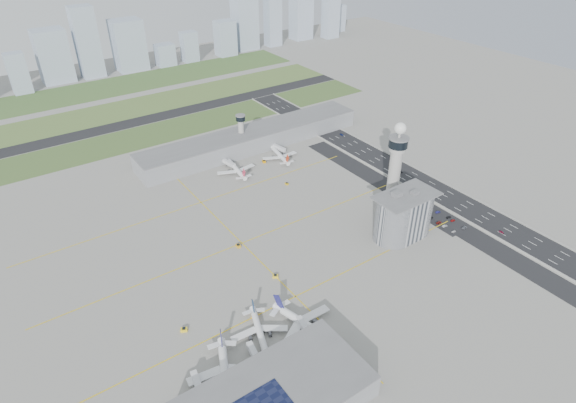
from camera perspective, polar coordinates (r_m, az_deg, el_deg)
ground at (r=312.78m, az=3.68°, el=-5.15°), size 1000.00×1000.00×0.00m
grass_strip_0 at (r=478.25m, az=-15.27°, el=7.83°), size 480.00×50.00×0.08m
grass_strip_1 at (r=544.82m, az=-18.23°, el=10.39°), size 480.00×60.00×0.08m
grass_strip_2 at (r=617.96m, az=-20.70°, el=12.48°), size 480.00×70.00×0.08m
runway at (r=510.79m, az=-16.82°, el=9.18°), size 480.00×22.00×0.10m
highway at (r=383.70m, az=17.35°, el=1.08°), size 28.00×500.00×0.10m
barrier_left at (r=373.61m, az=15.99°, el=0.52°), size 0.60×500.00×1.20m
barrier_right at (r=393.49m, az=18.67°, el=1.74°), size 0.60×500.00×1.20m
landside_road at (r=361.25m, az=16.00°, el=-0.77°), size 18.00×260.00×0.08m
parking_lot at (r=353.98m, az=17.23°, el=-1.75°), size 20.00×44.00×0.10m
taxiway_line_h_0 at (r=276.13m, az=0.89°, el=-11.19°), size 260.00×0.60×0.01m
taxiway_line_h_1 at (r=315.01m, az=-5.49°, el=-4.94°), size 260.00×0.60×0.01m
taxiway_line_h_2 at (r=359.74m, az=-10.28°, el=-0.10°), size 260.00×0.60×0.01m
taxiway_line_v at (r=315.01m, az=-5.49°, el=-4.94°), size 0.60×260.00×0.01m
control_tower at (r=341.55m, az=12.65°, el=4.54°), size 14.00×14.00×64.50m
secondary_tower at (r=425.80m, az=-5.58°, el=8.53°), size 8.60×8.60×31.90m
admin_building at (r=321.48m, az=13.54°, el=-1.60°), size 42.00×24.00×33.50m
terminal_pier at (r=433.19m, az=-4.22°, el=7.45°), size 210.00×32.00×15.80m
near_terminal at (r=225.33m, az=-1.53°, el=-22.41°), size 84.00×42.00×13.00m
airplane_near_a at (r=236.61m, az=-7.53°, el=-19.30°), size 49.40×52.63×11.72m
airplane_near_b at (r=252.65m, az=-3.39°, el=-14.91°), size 40.17×43.44×9.94m
airplane_near_c at (r=254.84m, az=2.17°, el=-13.99°), size 46.53×51.07×12.04m
airplane_far_a at (r=393.50m, az=-6.22°, el=4.20°), size 37.33×42.33×10.78m
airplane_far_b at (r=413.26m, az=-1.02°, el=5.82°), size 37.88×42.36×10.42m
jet_bridge_near_0 at (r=233.06m, az=-10.14°, el=-21.99°), size 5.39×14.31×5.70m
jet_bridge_near_1 at (r=240.58m, az=-3.38°, el=-18.94°), size 5.39×14.31×5.70m
jet_bridge_near_2 at (r=251.47m, az=2.66°, el=-15.90°), size 5.39×14.31×5.70m
jet_bridge_far_0 at (r=406.65m, az=-7.61°, el=4.68°), size 5.39×14.31×5.70m
jet_bridge_far_1 at (r=428.72m, az=-1.70°, el=6.50°), size 5.39×14.31×5.70m
tug_0 at (r=263.27m, az=-12.23°, el=-14.60°), size 4.18×3.71×2.02m
tug_1 at (r=265.06m, az=-3.98°, el=-13.30°), size 4.41×4.00×2.12m
tug_2 at (r=287.47m, az=-1.51°, el=-8.82°), size 4.16×3.81×2.00m
tug_3 at (r=311.59m, az=-5.92°, el=-5.21°), size 2.57×3.60×2.03m
tug_4 at (r=375.73m, az=-0.15°, el=2.14°), size 2.03×2.89×1.64m
tug_5 at (r=408.63m, az=-2.87°, el=4.80°), size 3.49×4.21×2.10m
car_lot_0 at (r=341.68m, az=19.04°, el=-3.37°), size 3.33×1.48×1.11m
car_lot_1 at (r=345.16m, az=18.08°, el=-2.75°), size 4.08×1.86×1.30m
car_lot_2 at (r=347.34m, az=17.45°, el=-2.39°), size 4.38×2.05×1.21m
car_lot_3 at (r=350.59m, az=16.50°, el=-1.85°), size 4.49×1.90×1.29m
car_lot_4 at (r=355.56m, az=15.47°, el=-1.16°), size 3.36×1.63×1.10m
car_lot_5 at (r=358.08m, az=14.91°, el=-0.80°), size 3.79×1.64×1.21m
car_lot_6 at (r=347.76m, az=20.17°, el=-2.91°), size 4.95×2.75×1.31m
car_lot_7 at (r=352.70m, az=18.96°, el=-2.13°), size 3.90×1.78×1.11m
car_lot_8 at (r=355.04m, az=18.51°, el=-1.78°), size 3.86×1.83×1.27m
car_lot_9 at (r=358.46m, az=17.35°, el=-1.19°), size 4.05×1.78×1.29m
car_lot_10 at (r=361.81m, az=16.42°, el=-0.68°), size 4.76×2.24×1.32m
car_lot_11 at (r=365.35m, az=15.59°, el=-0.19°), size 4.62×2.43×1.28m
car_hw_0 at (r=352.77m, az=23.97°, el=-3.33°), size 1.41×3.31×1.12m
car_hw_1 at (r=403.48m, az=13.23°, el=3.46°), size 1.26×3.45×1.13m
car_hw_2 at (r=460.21m, az=6.39°, el=7.89°), size 1.97×4.15×1.14m
car_hw_4 at (r=496.14m, az=0.68°, el=9.97°), size 1.65×3.67×1.23m
skyline_bldg_6 at (r=634.55m, az=-29.34°, el=13.11°), size 20.04×16.03×45.20m
skyline_bldg_7 at (r=655.84m, az=-26.07°, el=15.24°), size 35.76×28.61×61.22m
skyline_bldg_8 at (r=655.34m, az=-22.73°, el=17.00°), size 26.33×21.06×83.39m
skyline_bldg_9 at (r=670.73m, az=-18.36°, el=17.19°), size 36.96×29.57×62.11m
skyline_bldg_10 at (r=680.40m, az=-14.34°, el=16.49°), size 23.01×18.41×27.75m
skyline_bldg_11 at (r=691.33m, az=-11.61°, el=17.55°), size 20.22×16.18×38.97m
skyline_bldg_12 at (r=711.06m, az=-7.43°, el=18.65°), size 26.14×20.92×46.89m
skyline_bldg_13 at (r=735.87m, az=-5.16°, el=20.62°), size 32.26×25.81×81.20m
skyline_bldg_14 at (r=753.61m, az=-1.81°, el=20.52°), size 21.59×17.28×68.75m
skyline_bldg_15 at (r=793.89m, az=1.56°, el=20.94°), size 30.25×24.20×63.40m
skyline_bldg_16 at (r=803.67m, az=5.09°, el=21.28°), size 23.04×18.43×71.56m
skyline_bldg_17 at (r=850.23m, az=5.84°, el=20.81°), size 22.64×18.11×41.06m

